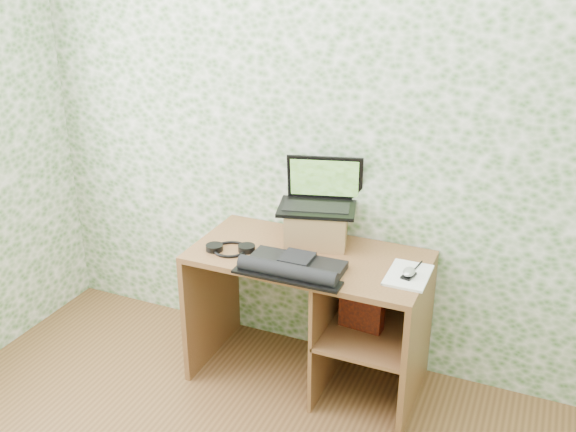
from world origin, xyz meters
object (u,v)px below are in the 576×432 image
at_px(desk, 324,301).
at_px(riser, 317,226).
at_px(notepad, 408,275).
at_px(keyboard, 293,267).
at_px(laptop, 320,196).

xyz_separation_m(desk, riser, (-0.09, 0.12, 0.36)).
height_order(riser, notepad, riser).
bearing_deg(riser, keyboard, -88.00).
bearing_deg(keyboard, notepad, 17.78).
relative_size(desk, riser, 3.86).
bearing_deg(keyboard, laptop, 91.08).
height_order(desk, keyboard, keyboard).
bearing_deg(riser, desk, -50.99).
distance_m(riser, notepad, 0.57).
xyz_separation_m(desk, notepad, (0.44, -0.06, 0.28)).
height_order(desk, laptop, laptop).
bearing_deg(desk, keyboard, -109.22).
relative_size(desk, keyboard, 2.24).
relative_size(keyboard, notepad, 1.95).
relative_size(riser, keyboard, 0.58).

